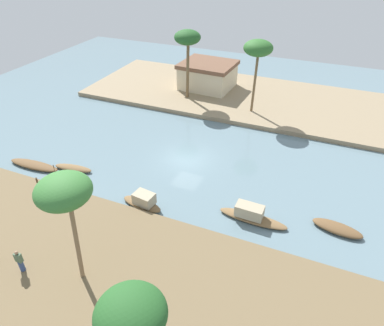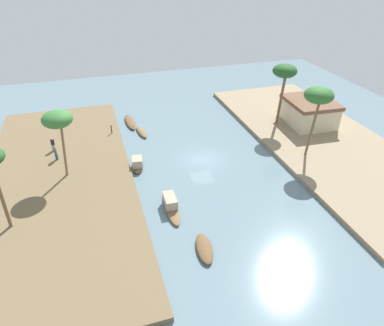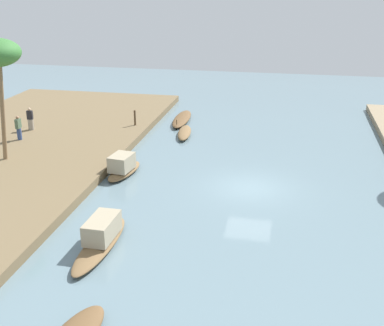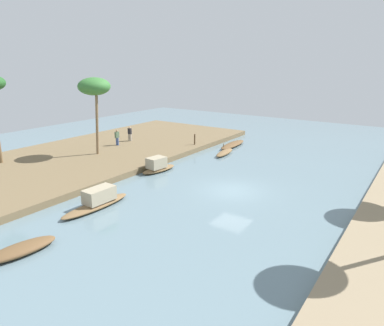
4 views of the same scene
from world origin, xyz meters
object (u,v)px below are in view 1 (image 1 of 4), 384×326
(sampan_downstream_large, at_px, (143,201))
(sampan_midstream, at_px, (34,165))
(sampan_open_hull, at_px, (337,228))
(palm_tree_right_tall, at_px, (187,39))
(sampan_with_red_awning, at_px, (73,168))
(palm_tree_left_near, at_px, (64,192))
(riverside_building, at_px, (208,75))
(palm_tree_right_short, at_px, (258,49))
(person_on_near_bank, at_px, (20,261))
(mooring_post, at_px, (38,184))
(sampan_near_left_bank, at_px, (251,215))
(palm_tree_left_far, at_px, (131,318))

(sampan_downstream_large, distance_m, sampan_midstream, 11.72)
(sampan_open_hull, bearing_deg, palm_tree_right_tall, 146.09)
(sampan_with_red_awning, bearing_deg, palm_tree_left_near, -54.85)
(sampan_downstream_large, bearing_deg, sampan_with_red_awning, 174.64)
(sampan_midstream, bearing_deg, palm_tree_left_near, -36.81)
(palm_tree_right_tall, relative_size, riverside_building, 1.15)
(palm_tree_right_tall, xyz_separation_m, palm_tree_right_short, (8.35, -0.78, -0.03))
(palm_tree_right_short, bearing_deg, person_on_near_bank, -104.42)
(person_on_near_bank, height_order, riverside_building, riverside_building)
(palm_tree_right_short, bearing_deg, mooring_post, -119.60)
(sampan_open_hull, xyz_separation_m, riverside_building, (-17.54, 20.62, 1.91))
(sampan_open_hull, bearing_deg, person_on_near_bank, -138.69)
(sampan_with_red_awning, bearing_deg, mooring_post, -100.66)
(person_on_near_bank, bearing_deg, sampan_near_left_bank, -139.06)
(sampan_downstream_large, height_order, sampan_with_red_awning, sampan_downstream_large)
(palm_tree_left_far, distance_m, palm_tree_right_tall, 33.77)
(person_on_near_bank, relative_size, palm_tree_left_far, 0.22)
(person_on_near_bank, xyz_separation_m, palm_tree_left_far, (10.40, -3.44, 5.75))
(palm_tree_right_tall, bearing_deg, palm_tree_left_far, -69.74)
(sampan_midstream, bearing_deg, mooring_post, -42.43)
(palm_tree_left_far, bearing_deg, mooring_post, 146.77)
(palm_tree_left_far, height_order, palm_tree_right_short, palm_tree_right_short)
(mooring_post, xyz_separation_m, palm_tree_right_tall, (3.54, 21.70, 6.39))
(mooring_post, relative_size, palm_tree_left_far, 0.15)
(person_on_near_bank, relative_size, palm_tree_right_tall, 0.21)
(palm_tree_right_short, xyz_separation_m, riverside_building, (-7.18, 4.60, -5.27))
(sampan_near_left_bank, relative_size, sampan_midstream, 0.99)
(sampan_downstream_large, relative_size, palm_tree_right_short, 0.45)
(sampan_open_hull, height_order, person_on_near_bank, person_on_near_bank)
(palm_tree_left_near, bearing_deg, sampan_downstream_large, 90.43)
(riverside_building, bearing_deg, sampan_with_red_awning, -98.39)
(person_on_near_bank, height_order, mooring_post, person_on_near_bank)
(sampan_open_hull, relative_size, sampan_with_red_awning, 0.98)
(sampan_with_red_awning, xyz_separation_m, mooring_post, (-0.23, -3.76, 0.84))
(sampan_midstream, relative_size, palm_tree_left_near, 0.72)
(palm_tree_right_tall, xyz_separation_m, riverside_building, (1.17, 3.82, -5.29))
(mooring_post, bearing_deg, person_on_near_bank, -53.59)
(sampan_downstream_large, height_order, palm_tree_right_tall, palm_tree_right_tall)
(sampan_midstream, height_order, palm_tree_right_short, palm_tree_right_short)
(sampan_open_hull, bearing_deg, sampan_downstream_large, -159.74)
(palm_tree_right_tall, bearing_deg, sampan_open_hull, -41.93)
(sampan_open_hull, relative_size, palm_tree_left_near, 0.50)
(riverside_building, bearing_deg, palm_tree_right_tall, -103.78)
(sampan_near_left_bank, bearing_deg, palm_tree_left_far, -93.31)
(palm_tree_left_near, distance_m, palm_tree_left_far, 8.29)
(palm_tree_left_far, bearing_deg, palm_tree_right_tall, 110.26)
(sampan_near_left_bank, relative_size, palm_tree_right_short, 0.65)
(sampan_with_red_awning, distance_m, sampan_midstream, 3.68)
(palm_tree_right_tall, bearing_deg, mooring_post, -99.25)
(sampan_with_red_awning, bearing_deg, sampan_open_hull, -4.13)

